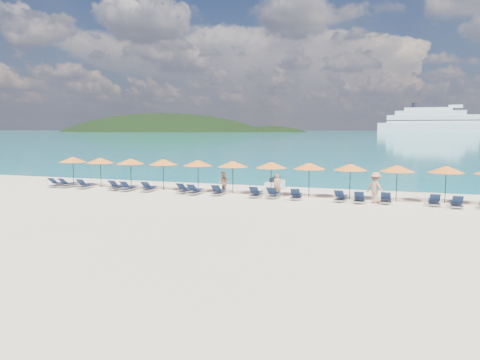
% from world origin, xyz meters
% --- Properties ---
extents(ground, '(1400.00, 1400.00, 0.00)m').
position_xyz_m(ground, '(0.00, 0.00, 0.00)').
color(ground, beige).
extents(sea, '(1600.00, 1300.00, 0.01)m').
position_xyz_m(sea, '(0.00, 660.00, 0.01)').
color(sea, '#1FA9B2').
rests_on(sea, ground).
extents(headland_main, '(374.00, 242.00, 126.50)m').
position_xyz_m(headland_main, '(-300.00, 540.00, -38.00)').
color(headland_main, black).
rests_on(headland_main, ground).
extents(headland_small, '(162.00, 126.00, 85.50)m').
position_xyz_m(headland_small, '(-150.00, 560.00, -35.00)').
color(headland_small, black).
rests_on(headland_small, ground).
extents(cruise_ship, '(140.65, 28.92, 38.91)m').
position_xyz_m(cruise_ship, '(53.37, 531.29, 10.12)').
color(cruise_ship, white).
rests_on(cruise_ship, ground).
extents(jetski, '(0.92, 2.45, 0.87)m').
position_xyz_m(jetski, '(0.87, 8.22, 0.36)').
color(jetski, white).
rests_on(jetski, ground).
extents(beachgoer_a, '(0.66, 0.56, 1.53)m').
position_xyz_m(beachgoer_a, '(2.02, 4.55, 0.76)').
color(beachgoer_a, tan).
rests_on(beachgoer_a, ground).
extents(beachgoer_b, '(0.84, 0.75, 1.49)m').
position_xyz_m(beachgoer_b, '(-1.87, 4.92, 0.75)').
color(beachgoer_b, tan).
rests_on(beachgoer_b, ground).
extents(beachgoer_c, '(1.32, 1.11, 1.86)m').
position_xyz_m(beachgoer_c, '(8.10, 3.99, 0.93)').
color(beachgoer_c, tan).
rests_on(beachgoer_c, ground).
extents(umbrella_0, '(2.10, 2.10, 2.28)m').
position_xyz_m(umbrella_0, '(-14.55, 5.43, 2.02)').
color(umbrella_0, black).
rests_on(umbrella_0, ground).
extents(umbrella_1, '(2.10, 2.10, 2.28)m').
position_xyz_m(umbrella_1, '(-11.92, 5.28, 2.02)').
color(umbrella_1, black).
rests_on(umbrella_1, ground).
extents(umbrella_2, '(2.10, 2.10, 2.28)m').
position_xyz_m(umbrella_2, '(-9.26, 5.23, 2.02)').
color(umbrella_2, black).
rests_on(umbrella_2, ground).
extents(umbrella_3, '(2.10, 2.10, 2.28)m').
position_xyz_m(umbrella_3, '(-6.69, 5.42, 2.02)').
color(umbrella_3, black).
rests_on(umbrella_3, ground).
extents(umbrella_4, '(2.10, 2.10, 2.28)m').
position_xyz_m(umbrella_4, '(-3.92, 5.34, 2.02)').
color(umbrella_4, black).
rests_on(umbrella_4, ground).
extents(umbrella_5, '(2.10, 2.10, 2.28)m').
position_xyz_m(umbrella_5, '(-1.30, 5.24, 2.02)').
color(umbrella_5, black).
rests_on(umbrella_5, ground).
extents(umbrella_6, '(2.10, 2.10, 2.28)m').
position_xyz_m(umbrella_6, '(1.41, 5.22, 2.02)').
color(umbrella_6, black).
rests_on(umbrella_6, ground).
extents(umbrella_7, '(2.10, 2.10, 2.28)m').
position_xyz_m(umbrella_7, '(3.91, 5.28, 2.02)').
color(umbrella_7, black).
rests_on(umbrella_7, ground).
extents(umbrella_8, '(2.10, 2.10, 2.28)m').
position_xyz_m(umbrella_8, '(6.50, 5.25, 2.02)').
color(umbrella_8, black).
rests_on(umbrella_8, ground).
extents(umbrella_9, '(2.10, 2.10, 2.28)m').
position_xyz_m(umbrella_9, '(9.27, 5.20, 2.02)').
color(umbrella_9, black).
rests_on(umbrella_9, ground).
extents(umbrella_10, '(2.10, 2.10, 2.28)m').
position_xyz_m(umbrella_10, '(12.01, 5.47, 2.02)').
color(umbrella_10, black).
rests_on(umbrella_10, ground).
extents(lounger_0, '(0.63, 1.70, 0.66)m').
position_xyz_m(lounger_0, '(-15.03, 4.21, 0.24)').
color(lounger_0, silver).
rests_on(lounger_0, ground).
extents(lounger_1, '(0.79, 1.75, 0.66)m').
position_xyz_m(lounger_1, '(-14.04, 4.20, 0.24)').
color(lounger_1, silver).
rests_on(lounger_1, ground).
extents(lounger_2, '(0.78, 1.75, 0.66)m').
position_xyz_m(lounger_2, '(-12.50, 4.16, 0.24)').
color(lounger_2, silver).
rests_on(lounger_2, ground).
extents(lounger_3, '(0.65, 1.71, 0.66)m').
position_xyz_m(lounger_3, '(-9.77, 4.21, 0.24)').
color(lounger_3, silver).
rests_on(lounger_3, ground).
extents(lounger_4, '(0.64, 1.71, 0.66)m').
position_xyz_m(lounger_4, '(-8.69, 4.01, 0.24)').
color(lounger_4, silver).
rests_on(lounger_4, ground).
extents(lounger_5, '(0.79, 1.75, 0.66)m').
position_xyz_m(lounger_5, '(-7.22, 4.28, 0.24)').
color(lounger_5, silver).
rests_on(lounger_5, ground).
extents(lounger_6, '(0.69, 1.73, 0.66)m').
position_xyz_m(lounger_6, '(-4.46, 4.31, 0.24)').
color(lounger_6, silver).
rests_on(lounger_6, ground).
extents(lounger_7, '(0.66, 1.71, 0.66)m').
position_xyz_m(lounger_7, '(-3.49, 3.95, 0.24)').
color(lounger_7, silver).
rests_on(lounger_7, ground).
extents(lounger_8, '(0.72, 1.74, 0.66)m').
position_xyz_m(lounger_8, '(-1.91, 4.16, 0.24)').
color(lounger_8, silver).
rests_on(lounger_8, ground).
extents(lounger_9, '(0.73, 1.74, 0.66)m').
position_xyz_m(lounger_9, '(0.71, 4.08, 0.24)').
color(lounger_9, silver).
rests_on(lounger_9, ground).
extents(lounger_10, '(0.66, 1.71, 0.66)m').
position_xyz_m(lounger_10, '(1.88, 4.13, 0.24)').
color(lounger_10, silver).
rests_on(lounger_10, ground).
extents(lounger_11, '(0.76, 1.75, 0.66)m').
position_xyz_m(lounger_11, '(3.37, 4.02, 0.24)').
color(lounger_11, silver).
rests_on(lounger_11, ground).
extents(lounger_12, '(0.78, 1.75, 0.66)m').
position_xyz_m(lounger_12, '(6.11, 4.15, 0.24)').
color(lounger_12, silver).
rests_on(lounger_12, ground).
extents(lounger_13, '(0.68, 1.72, 0.66)m').
position_xyz_m(lounger_13, '(7.21, 3.97, 0.24)').
color(lounger_13, silver).
rests_on(lounger_13, ground).
extents(lounger_14, '(0.62, 1.70, 0.66)m').
position_xyz_m(lounger_14, '(8.71, 4.20, 0.24)').
color(lounger_14, silver).
rests_on(lounger_14, ground).
extents(lounger_15, '(0.65, 1.71, 0.66)m').
position_xyz_m(lounger_15, '(11.35, 4.31, 0.24)').
color(lounger_15, silver).
rests_on(lounger_15, ground).
extents(lounger_16, '(0.63, 1.70, 0.66)m').
position_xyz_m(lounger_16, '(12.48, 3.94, 0.24)').
color(lounger_16, silver).
rests_on(lounger_16, ground).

